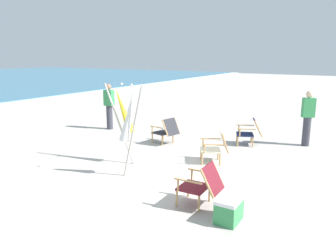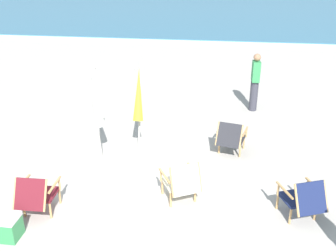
# 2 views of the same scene
# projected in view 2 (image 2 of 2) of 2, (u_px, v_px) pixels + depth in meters

# --- Properties ---
(ground_plane) EXTENTS (80.00, 80.00, 0.00)m
(ground_plane) POSITION_uv_depth(u_px,v_px,m) (134.00, 185.00, 7.60)
(ground_plane) COLOR #B2AAA0
(surf_band) EXTENTS (80.00, 1.10, 0.06)m
(surf_band) POSITION_uv_depth(u_px,v_px,m) (192.00, 42.00, 19.55)
(surf_band) COLOR white
(surf_band) RESTS_ON ground
(beach_chair_back_right) EXTENTS (0.81, 0.89, 0.80)m
(beach_chair_back_right) POSITION_uv_depth(u_px,v_px,m) (303.00, 198.00, 6.45)
(beach_chair_back_right) COLOR #19234C
(beach_chair_back_right) RESTS_ON ground
(beach_chair_front_left) EXTENTS (0.72, 0.85, 0.79)m
(beach_chair_front_left) POSITION_uv_depth(u_px,v_px,m) (231.00, 137.00, 8.60)
(beach_chair_front_left) COLOR #28282D
(beach_chair_front_left) RESTS_ON ground
(beach_chair_far_center) EXTENTS (0.82, 0.86, 0.82)m
(beach_chair_far_center) POSITION_uv_depth(u_px,v_px,m) (182.00, 181.00, 6.91)
(beach_chair_far_center) COLOR beige
(beach_chair_far_center) RESTS_ON ground
(beach_chair_mid_center) EXTENTS (0.61, 0.76, 0.79)m
(beach_chair_mid_center) POSITION_uv_depth(u_px,v_px,m) (36.00, 194.00, 6.56)
(beach_chair_mid_center) COLOR maroon
(beach_chair_mid_center) RESTS_ON ground
(umbrella_furled_yellow) EXTENTS (0.27, 0.87, 1.99)m
(umbrella_furled_yellow) POSITION_uv_depth(u_px,v_px,m) (139.00, 95.00, 8.50)
(umbrella_furled_yellow) COLOR #B7B2A8
(umbrella_furled_yellow) RESTS_ON ground
(umbrella_furled_white) EXTENTS (0.26, 0.61, 2.07)m
(umbrella_furled_white) POSITION_uv_depth(u_px,v_px,m) (96.00, 103.00, 7.90)
(umbrella_furled_white) COLOR #B7B2A8
(umbrella_furled_white) RESTS_ON ground
(person_by_waterline) EXTENTS (0.22, 0.35, 1.63)m
(person_by_waterline) POSITION_uv_depth(u_px,v_px,m) (255.00, 82.00, 10.89)
(person_by_waterline) COLOR #383842
(person_by_waterline) RESTS_ON ground
(cooler_box) EXTENTS (0.49, 0.35, 0.40)m
(cooler_box) POSITION_uv_depth(u_px,v_px,m) (4.00, 227.00, 6.13)
(cooler_box) COLOR #338C4C
(cooler_box) RESTS_ON ground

